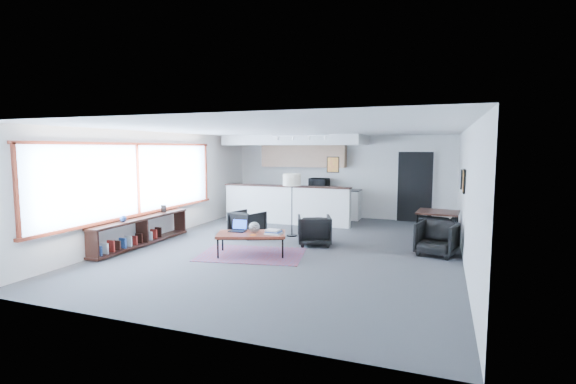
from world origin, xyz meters
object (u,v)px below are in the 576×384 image
(floor_lamp, at_px, (292,182))
(microwave, at_px, (319,182))
(armchair_left, at_px, (247,223))
(dining_chair_far, at_px, (437,230))
(ceramic_pot, at_px, (254,227))
(book_stack, at_px, (273,232))
(dining_table, at_px, (438,214))
(armchair_right, at_px, (314,229))
(dining_chair_near, at_px, (437,240))
(laptop, at_px, (239,228))
(coffee_table, at_px, (251,235))

(floor_lamp, relative_size, microwave, 2.65)
(armchair_left, height_order, dining_chair_far, armchair_left)
(ceramic_pot, relative_size, book_stack, 0.69)
(armchair_left, distance_m, dining_table, 4.54)
(armchair_right, xyz_separation_m, floor_lamp, (-0.82, 0.75, 0.99))
(armchair_left, distance_m, dining_chair_near, 4.46)
(dining_chair_far, bearing_deg, ceramic_pot, 43.55)
(dining_chair_far, bearing_deg, dining_table, 99.59)
(floor_lamp, height_order, dining_chair_near, floor_lamp)
(laptop, bearing_deg, coffee_table, -20.29)
(armchair_left, xyz_separation_m, floor_lamp, (1.00, 0.50, 1.00))
(ceramic_pot, bearing_deg, armchair_right, 53.42)
(book_stack, xyz_separation_m, microwave, (-0.49, 5.00, 0.63))
(book_stack, xyz_separation_m, floor_lamp, (-0.33, 2.01, 0.86))
(dining_chair_near, bearing_deg, coffee_table, -145.41)
(book_stack, height_order, armchair_left, armchair_left)
(armchair_left, xyz_separation_m, dining_chair_near, (4.45, -0.26, -0.04))
(dining_table, bearing_deg, microwave, 143.66)
(coffee_table, xyz_separation_m, armchair_right, (0.97, 1.30, -0.05))
(microwave, bearing_deg, coffee_table, -85.27)
(dining_table, distance_m, dining_chair_near, 1.16)
(dining_chair_far, xyz_separation_m, microwave, (-3.62, 2.59, 0.82))
(book_stack, relative_size, dining_chair_far, 0.52)
(dining_chair_near, bearing_deg, armchair_right, -165.34)
(dining_table, height_order, microwave, microwave)
(floor_lamp, xyz_separation_m, dining_table, (3.45, 0.33, -0.67))
(armchair_left, relative_size, microwave, 1.22)
(dining_table, bearing_deg, coffee_table, -146.55)
(laptop, xyz_separation_m, dining_chair_near, (3.95, 1.18, -0.21))
(armchair_right, xyz_separation_m, microwave, (-0.98, 3.74, 0.75))
(laptop, distance_m, floor_lamp, 2.18)
(armchair_left, height_order, floor_lamp, floor_lamp)
(dining_chair_near, bearing_deg, book_stack, -143.37)
(ceramic_pot, bearing_deg, dining_chair_far, 33.96)
(laptop, bearing_deg, dining_chair_far, 27.12)
(armchair_right, distance_m, dining_table, 2.87)
(ceramic_pot, height_order, armchair_right, armchair_right)
(ceramic_pot, relative_size, dining_chair_near, 0.35)
(coffee_table, distance_m, floor_lamp, 2.26)
(ceramic_pot, xyz_separation_m, book_stack, (0.44, -0.01, -0.07))
(armchair_left, height_order, armchair_right, armchair_right)
(laptop, height_order, armchair_left, armchair_left)
(laptop, height_order, ceramic_pot, laptop)
(laptop, height_order, dining_chair_far, laptop)
(coffee_table, height_order, dining_table, dining_table)
(book_stack, xyz_separation_m, armchair_right, (0.49, 1.26, -0.13))
(dining_table, relative_size, dining_chair_far, 1.56)
(dining_table, xyz_separation_m, microwave, (-3.62, 2.66, 0.43))
(book_stack, xyz_separation_m, dining_table, (3.13, 2.34, 0.19))
(book_stack, relative_size, dining_table, 0.33)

